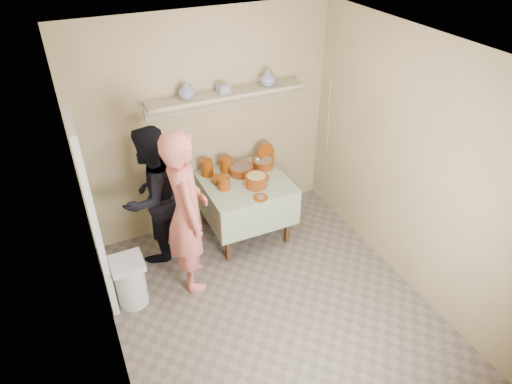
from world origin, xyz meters
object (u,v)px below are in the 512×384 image
person_helper (152,196)px  cazuela_rice (256,180)px  trash_bin (131,282)px  serving_table (245,189)px  person_cook (187,213)px

person_helper → cazuela_rice: person_helper is taller
cazuela_rice → trash_bin: bearing=-165.8°
serving_table → cazuela_rice: (0.07, -0.17, 0.20)m
person_cook → serving_table: size_ratio=1.84×
serving_table → cazuela_rice: size_ratio=2.95×
person_cook → serving_table: bearing=-52.1°
person_helper → trash_bin: person_helper is taller
cazuela_rice → trash_bin: 1.72m
serving_table → cazuela_rice: bearing=-67.1°
cazuela_rice → trash_bin: (-1.58, -0.40, -0.56)m
serving_table → trash_bin: 1.65m
person_cook → person_helper: bearing=27.4°
person_cook → trash_bin: (-0.66, -0.06, -0.61)m
person_cook → person_helper: (-0.21, 0.58, -0.09)m
person_helper → serving_table: size_ratio=1.65×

